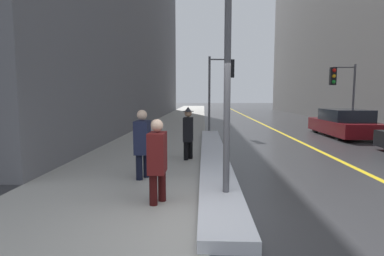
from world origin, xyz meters
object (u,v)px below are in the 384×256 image
object	(u,v)px
pedestrian_trailing	(188,131)
parked_car_maroon	(344,124)
lamp_post	(228,22)
pedestrian_in_glasses	(143,141)
pedestrian_nearside	(157,157)
traffic_light_far	(341,84)
traffic_light_near	(223,78)

from	to	relation	value
pedestrian_trailing	parked_car_maroon	world-z (taller)	pedestrian_trailing
lamp_post	pedestrian_in_glasses	xyz separation A→B (m)	(-1.82, 1.44, -2.30)
pedestrian_nearside	parked_car_maroon	world-z (taller)	pedestrian_nearside
pedestrian_in_glasses	pedestrian_trailing	world-z (taller)	pedestrian_in_glasses
pedestrian_trailing	parked_car_maroon	distance (m)	9.12
pedestrian_in_glasses	pedestrian_trailing	distance (m)	2.35
traffic_light_far	pedestrian_nearside	world-z (taller)	traffic_light_far
traffic_light_far	pedestrian_in_glasses	distance (m)	12.44
lamp_post	traffic_light_near	world-z (taller)	lamp_post
pedestrian_in_glasses	pedestrian_nearside	bearing A→B (deg)	20.58
lamp_post	parked_car_maroon	size ratio (longest dim) A/B	1.22
pedestrian_nearside	pedestrian_trailing	world-z (taller)	pedestrian_trailing
traffic_light_far	pedestrian_in_glasses	world-z (taller)	traffic_light_far
parked_car_maroon	traffic_light_near	bearing A→B (deg)	81.57
traffic_light_near	parked_car_maroon	bearing A→B (deg)	-13.74
pedestrian_trailing	lamp_post	bearing A→B (deg)	14.03
pedestrian_in_glasses	parked_car_maroon	xyz separation A→B (m)	(8.13, 7.75, -0.28)
pedestrian_in_glasses	traffic_light_far	bearing A→B (deg)	137.10
traffic_light_near	pedestrian_trailing	bearing A→B (deg)	-107.46
pedestrian_in_glasses	parked_car_maroon	size ratio (longest dim) A/B	0.36
traffic_light_near	parked_car_maroon	xyz separation A→B (m)	(5.78, -0.88, -2.22)
pedestrian_nearside	pedestrian_trailing	bearing A→B (deg)	174.92
lamp_post	parked_car_maroon	distance (m)	11.44
lamp_post	pedestrian_in_glasses	world-z (taller)	lamp_post
lamp_post	parked_car_maroon	bearing A→B (deg)	55.51
pedestrian_trailing	pedestrian_nearside	bearing A→B (deg)	-5.08
pedestrian_nearside	parked_car_maroon	size ratio (longest dim) A/B	0.34
traffic_light_far	pedestrian_trailing	distance (m)	10.28
traffic_light_near	traffic_light_far	bearing A→B (deg)	-1.69
lamp_post	pedestrian_trailing	bearing A→B (deg)	103.76
traffic_light_near	traffic_light_far	size ratio (longest dim) A/B	1.11
traffic_light_far	parked_car_maroon	size ratio (longest dim) A/B	0.80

